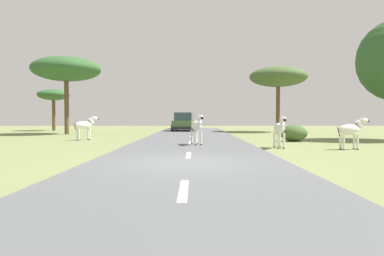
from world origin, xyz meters
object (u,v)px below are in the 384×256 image
car_0 (184,122)px  bush_0 (293,133)px  car_1 (186,122)px  tree_1 (66,69)px  zebra_3 (85,125)px  zebra_2 (351,130)px  zebra_0 (197,126)px  tree_2 (278,77)px  zebra_1 (280,129)px  tree_3 (54,95)px

car_0 → bush_0: bearing=119.0°
car_1 → tree_1: 15.35m
zebra_3 → car_1: car_1 is taller
zebra_2 → bush_0: size_ratio=0.95×
car_1 → bush_0: 20.78m
zebra_0 → bush_0: 6.38m
car_0 → car_1: same height
tree_2 → zebra_3: bearing=-140.9°
zebra_1 → tree_2: 17.95m
zebra_2 → car_0: (-7.60, 19.31, 0.02)m
tree_1 → tree_2: (17.74, 4.33, -0.14)m
zebra_0 → bush_0: bearing=-166.1°
car_0 → tree_1: 11.68m
tree_3 → tree_2: bearing=-7.7°
car_0 → tree_1: bearing=36.9°
zebra_3 → tree_2: tree_2 is taller
tree_2 → zebra_2: bearing=-93.3°
zebra_0 → zebra_2: zebra_0 is taller
zebra_1 → car_1: bearing=-80.9°
zebra_3 → zebra_1: bearing=23.4°
zebra_2 → car_0: bearing=-167.9°
car_1 → tree_3: 13.97m
zebra_1 → tree_1: 19.29m
zebra_0 → tree_3: bearing=-69.4°
zebra_2 → tree_3: bearing=-144.5°
zebra_2 → tree_2: size_ratio=0.25×
zebra_2 → tree_3: (-20.58, 20.65, 2.68)m
zebra_1 → zebra_2: zebra_1 is taller
car_1 → bush_0: (6.56, -19.71, -0.39)m
tree_1 → zebra_2: bearing=-38.7°
car_0 → tree_3: (-12.97, 1.34, 2.66)m
car_1 → zebra_2: bearing=-70.8°
zebra_1 → car_1: car_1 is taller
zebra_0 → car_0: (-1.13, 17.31, -0.08)m
zebra_3 → car_0: 14.21m
car_1 → tree_2: (8.57, -7.21, 4.14)m
zebra_1 → tree_3: 26.84m
tree_1 → bush_0: size_ratio=3.95×
car_1 → tree_3: tree_3 is taller
zebra_0 → zebra_1: size_ratio=1.00×
zebra_2 → car_1: size_ratio=0.33×
zebra_1 → tree_3: tree_3 is taller
zebra_0 → car_0: size_ratio=0.34×
zebra_0 → car_1: (-1.07, 22.93, -0.08)m
zebra_3 → bush_0: 12.18m
car_1 → tree_1: bearing=-126.1°
tree_1 → tree_2: tree_1 is taller
car_0 → car_1: 5.62m
bush_0 → tree_3: bearing=141.8°
zebra_1 → car_0: 19.23m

